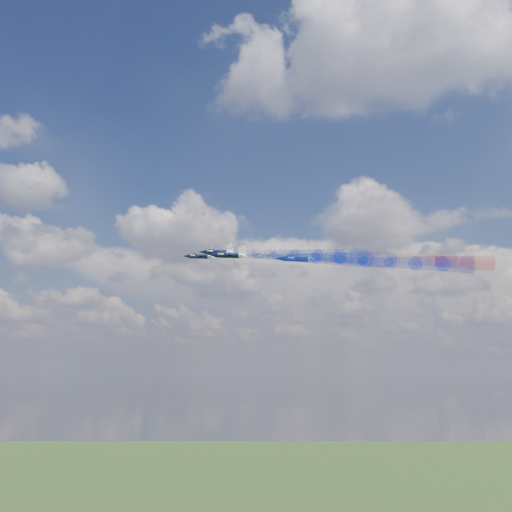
% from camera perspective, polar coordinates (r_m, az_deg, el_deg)
% --- Properties ---
extents(jet_lead, '(13.53, 11.58, 5.70)m').
position_cam_1_polar(jet_lead, '(182.63, -5.14, -0.04)').
color(jet_lead, black).
extents(trail_lead, '(37.10, 10.47, 8.92)m').
position_cam_1_polar(trail_lead, '(168.90, 1.12, -0.24)').
color(trail_lead, white).
extents(jet_inner_left, '(13.53, 11.58, 5.70)m').
position_cam_1_polar(jet_inner_left, '(165.43, -3.53, 0.33)').
color(jet_inner_left, black).
extents(trail_inner_left, '(37.10, 10.47, 8.92)m').
position_cam_1_polar(trail_inner_left, '(152.38, 3.56, 0.15)').
color(trail_inner_left, '#1732C9').
extents(jet_inner_right, '(13.53, 11.58, 5.70)m').
position_cam_1_polar(jet_inner_right, '(183.64, 0.73, -0.05)').
color(jet_inner_right, black).
extents(trail_inner_right, '(37.10, 10.47, 8.92)m').
position_cam_1_polar(trail_inner_right, '(172.01, 7.35, -0.24)').
color(trail_inner_right, red).
extents(jet_outer_left, '(13.53, 11.58, 5.70)m').
position_cam_1_polar(jet_outer_left, '(152.12, -2.52, 0.05)').
color(jet_outer_left, black).
extents(trail_outer_left, '(37.10, 10.47, 8.92)m').
position_cam_1_polar(trail_outer_left, '(139.55, 5.33, -0.19)').
color(trail_outer_left, '#1732C9').
extents(jet_center_third, '(13.53, 11.58, 5.70)m').
position_cam_1_polar(jet_center_third, '(169.42, 2.08, -0.11)').
color(jet_center_third, black).
extents(trail_center_third, '(37.10, 10.47, 8.92)m').
position_cam_1_polar(trail_center_third, '(158.40, 9.38, -0.33)').
color(trail_center_third, white).
extents(jet_outer_right, '(13.53, 11.58, 5.70)m').
position_cam_1_polar(jet_outer_right, '(187.41, 5.18, -0.06)').
color(jet_outer_right, black).
extents(trail_outer_right, '(37.10, 10.47, 8.92)m').
position_cam_1_polar(trail_outer_right, '(177.43, 11.89, -0.25)').
color(trail_outer_right, red).
extents(jet_rear_left, '(13.53, 11.58, 5.70)m').
position_cam_1_polar(jet_rear_left, '(153.00, 3.70, -0.28)').
color(jet_rear_left, black).
extents(trail_rear_left, '(37.10, 10.47, 8.92)m').
position_cam_1_polar(trail_rear_left, '(142.74, 11.95, -0.54)').
color(trail_rear_left, '#1732C9').
extents(jet_rear_right, '(13.53, 11.58, 5.70)m').
position_cam_1_polar(jet_rear_right, '(171.03, 6.92, -0.23)').
color(jet_rear_right, black).
extents(trail_rear_right, '(37.10, 10.47, 8.92)m').
position_cam_1_polar(trail_rear_right, '(161.84, 14.40, -0.45)').
color(trail_rear_right, red).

